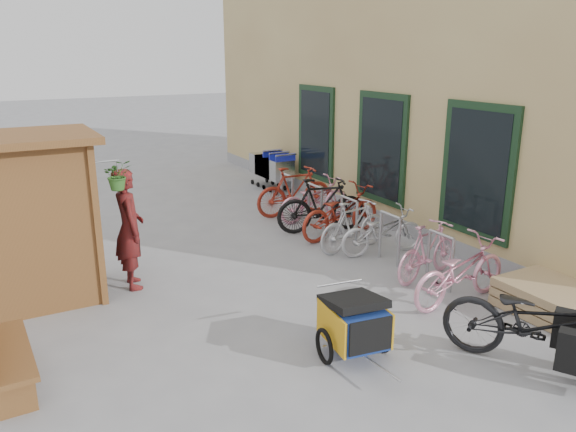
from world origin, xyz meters
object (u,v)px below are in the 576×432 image
bike_3 (353,225)px  bike_5 (322,205)px  bike_0 (460,271)px  bike_2 (382,231)px  person_kiosk (129,229)px  bike_7 (295,191)px  bike_1 (428,251)px  shopping_carts (271,166)px  bike_6 (314,199)px  cargo_bike (542,325)px  bike_4 (341,212)px  bench (0,349)px  kiosk (12,198)px  pallet_stack (549,298)px  child_trailer (354,321)px

bike_3 → bike_5: bearing=-10.9°
bike_0 → bike_2: 2.15m
bike_0 → bike_2: bearing=-12.4°
person_kiosk → bike_7: 4.65m
bike_2 → bike_7: size_ratio=0.89×
bike_1 → person_kiosk: bearing=51.4°
shopping_carts → bike_6: shopping_carts is taller
cargo_bike → bike_5: 5.50m
bike_4 → bike_5: 0.46m
bike_0 → bench: bearing=77.8°
cargo_bike → bike_6: bearing=52.8°
kiosk → bike_2: size_ratio=1.55×
bike_2 → bike_3: bearing=47.3°
bike_0 → bike_5: bearing=-5.1°
bike_5 → kiosk: bearing=111.9°
kiosk → cargo_bike: kiosk is taller
bike_2 → bike_5: bearing=17.6°
bench → bike_0: 5.89m
cargo_bike → bike_3: bearing=54.1°
bike_1 → bike_7: 4.13m
kiosk → bike_2: bearing=-8.8°
person_kiosk → cargo_bike: bearing=-139.3°
bike_1 → bike_4: 2.40m
shopping_carts → bike_3: bearing=-100.1°
bike_3 → bike_5: 1.19m
pallet_stack → shopping_carts: shopping_carts is taller
person_kiosk → bike_1: (4.15, -1.95, -0.46)m
kiosk → bike_6: kiosk is taller
bike_2 → bike_3: (-0.33, 0.41, 0.04)m
pallet_stack → cargo_bike: size_ratio=0.54×
bike_2 → bike_3: size_ratio=1.04×
bike_1 → bike_5: bike_5 is taller
person_kiosk → bike_5: bearing=-73.4°
bike_5 → bench: bearing=131.3°
bike_2 → bike_6: bike_6 is taller
person_kiosk → bike_7: size_ratio=1.02×
bike_6 → shopping_carts: bearing=-14.0°
bike_4 → bike_2: bearing=176.5°
bike_0 → bike_3: 2.55m
bike_0 → kiosk: bearing=56.3°
bike_1 → kiosk: bearing=56.0°
bench → bike_3: (5.79, 1.77, -0.00)m
kiosk → child_trailer: size_ratio=1.78×
bike_4 → bike_7: bearing=-7.1°
child_trailer → bike_1: (2.40, 1.39, 0.01)m
pallet_stack → bike_5: bike_5 is taller
bench → bike_4: (6.03, 2.52, 0.03)m
child_trailer → bike_4: 4.47m
bench → bike_4: bearing=20.9°
bike_0 → bike_5: size_ratio=0.99×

